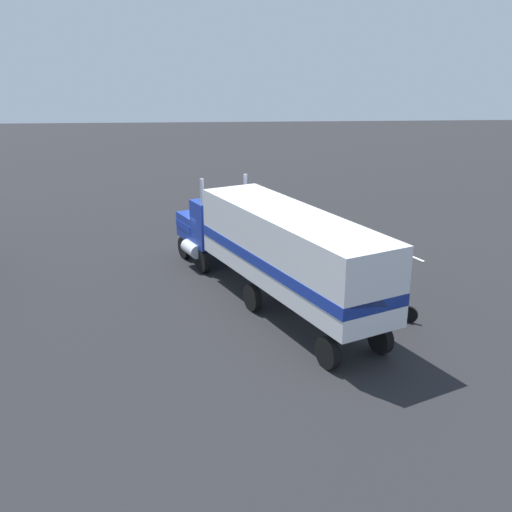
{
  "coord_description": "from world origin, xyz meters",
  "views": [
    {
      "loc": [
        -28.1,
        -0.23,
        9.99
      ],
      "look_at": [
        -3.92,
        -1.74,
        1.6
      ],
      "focal_mm": 42.07,
      "sensor_mm": 36.0,
      "label": 1
    }
  ],
  "objects": [
    {
      "name": "person_bystander",
      "position": [
        -3.93,
        -4.84,
        0.89
      ],
      "size": [
        0.36,
        0.47,
        1.63
      ],
      "color": "black",
      "rests_on": "ground_plane"
    },
    {
      "name": "motorcycle",
      "position": [
        -7.04,
        -6.83,
        0.48
      ],
      "size": [
        1.32,
        1.76,
        1.12
      ],
      "color": "black",
      "rests_on": "ground_plane"
    },
    {
      "name": "lane_stripe_mid",
      "position": [
        -1.14,
        -5.78,
        0.01
      ],
      "size": [
        4.13,
        1.82,
        0.01
      ],
      "primitive_type": "cube",
      "rotation": [
        0.0,
        0.0,
        0.39
      ],
      "color": "silver",
      "rests_on": "ground_plane"
    },
    {
      "name": "ground_plane",
      "position": [
        0.0,
        0.0,
        0.0
      ],
      "size": [
        120.0,
        120.0,
        0.0
      ],
      "primitive_type": "plane",
      "color": "#232326"
    },
    {
      "name": "semi_truck",
      "position": [
        -5.4,
        -2.41,
        2.52
      ],
      "size": [
        13.88,
        8.27,
        4.5
      ],
      "color": "#193399",
      "rests_on": "ground_plane"
    },
    {
      "name": "lane_stripe_near",
      "position": [
        -0.65,
        -3.5,
        0.01
      ],
      "size": [
        4.01,
        2.11,
        0.01
      ],
      "primitive_type": "cube",
      "rotation": [
        0.0,
        0.0,
        0.46
      ],
      "color": "silver",
      "rests_on": "ground_plane"
    },
    {
      "name": "lane_stripe_far",
      "position": [
        1.34,
        -9.4,
        0.01
      ],
      "size": [
        4.08,
        1.94,
        0.01
      ],
      "primitive_type": "cube",
      "rotation": [
        0.0,
        0.0,
        0.42
      ],
      "color": "silver",
      "rests_on": "ground_plane"
    }
  ]
}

